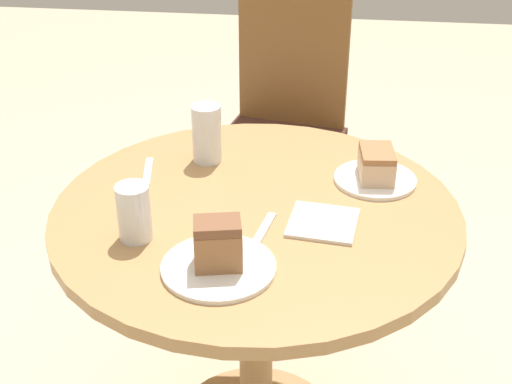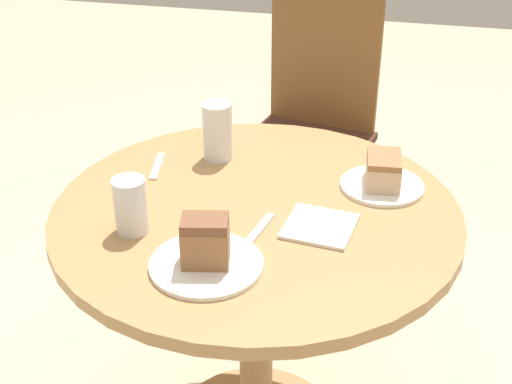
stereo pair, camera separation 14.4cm
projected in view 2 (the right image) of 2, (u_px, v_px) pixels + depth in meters
table at (256, 268)px, 1.65m from camera, size 0.90×0.90×0.71m
chair at (308, 132)px, 2.43m from camera, size 0.49×0.54×0.95m
plate_near at (206, 264)px, 1.38m from camera, size 0.22×0.22×0.01m
plate_far at (382, 186)px, 1.65m from camera, size 0.19×0.19×0.01m
cake_slice_near at (205, 241)px, 1.35m from camera, size 0.10×0.08×0.10m
cake_slice_far at (383, 170)px, 1.63m from camera, size 0.09×0.12×0.07m
glass_lemonade at (217, 134)px, 1.75m from camera, size 0.07×0.07×0.14m
glass_water at (131, 209)px, 1.46m from camera, size 0.07×0.07×0.12m
napkin_stack at (320, 226)px, 1.50m from camera, size 0.16×0.16×0.01m
fork at (254, 236)px, 1.47m from camera, size 0.05×0.18×0.00m
spoon at (157, 166)px, 1.74m from camera, size 0.04×0.14×0.00m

